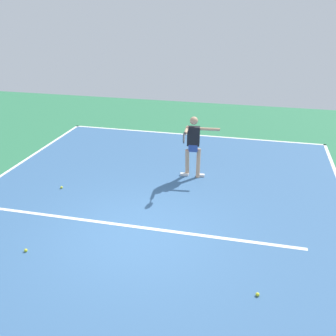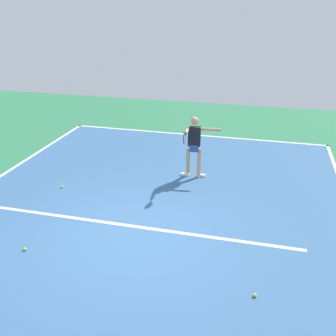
% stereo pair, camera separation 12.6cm
% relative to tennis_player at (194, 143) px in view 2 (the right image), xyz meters
% --- Properties ---
extents(ground_plane, '(23.86, 23.86, 0.00)m').
position_rel_tennis_player_xyz_m(ground_plane, '(0.66, 3.22, -1.01)').
color(ground_plane, '#2D754C').
extents(court_surface, '(9.48, 13.90, 0.00)m').
position_rel_tennis_player_xyz_m(court_surface, '(0.66, 3.22, -1.01)').
color(court_surface, '#38608E').
rests_on(court_surface, ground_plane).
extents(court_line_baseline_near, '(9.48, 0.10, 0.01)m').
position_rel_tennis_player_xyz_m(court_line_baseline_near, '(0.66, -3.68, -1.01)').
color(court_line_baseline_near, white).
rests_on(court_line_baseline_near, ground_plane).
extents(court_line_service, '(7.11, 0.10, 0.01)m').
position_rel_tennis_player_xyz_m(court_line_service, '(0.66, 2.94, -1.01)').
color(court_line_service, white).
rests_on(court_line_service, ground_plane).
extents(court_line_centre_mark, '(0.10, 0.30, 0.01)m').
position_rel_tennis_player_xyz_m(court_line_centre_mark, '(0.66, -3.48, -1.01)').
color(court_line_centre_mark, white).
rests_on(court_line_centre_mark, ground_plane).
extents(tennis_player, '(1.06, 1.20, 1.76)m').
position_rel_tennis_player_xyz_m(tennis_player, '(0.00, 0.00, 0.00)').
color(tennis_player, tan).
rests_on(tennis_player, ground_plane).
extents(tennis_ball_near_service_line, '(0.07, 0.07, 0.07)m').
position_rel_tennis_player_xyz_m(tennis_ball_near_service_line, '(2.60, 4.33, -0.98)').
color(tennis_ball_near_service_line, yellow).
rests_on(tennis_ball_near_service_line, ground_plane).
extents(tennis_ball_by_baseline, '(0.07, 0.07, 0.07)m').
position_rel_tennis_player_xyz_m(tennis_ball_by_baseline, '(3.27, 1.58, -0.98)').
color(tennis_ball_by_baseline, yellow).
rests_on(tennis_ball_by_baseline, ground_plane).
extents(tennis_ball_centre_court, '(0.07, 0.07, 0.07)m').
position_rel_tennis_player_xyz_m(tennis_ball_centre_court, '(-1.94, 4.54, -0.98)').
color(tennis_ball_centre_court, yellow).
rests_on(tennis_ball_centre_court, ground_plane).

